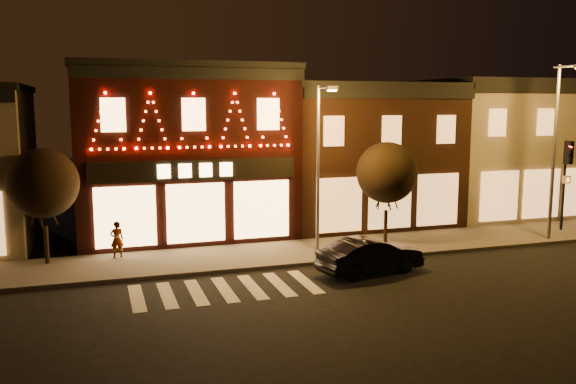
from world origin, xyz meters
TOP-DOWN VIEW (x-y plane):
  - ground at (0.00, 0.00)m, footprint 120.00×120.00m
  - sidewalk_far at (2.00, 8.00)m, footprint 44.00×4.00m
  - building_pulp at (0.00, 13.98)m, footprint 10.20×8.34m
  - building_right_a at (9.50, 13.99)m, footprint 9.20×8.28m
  - building_right_b at (18.50, 13.99)m, footprint 9.20×8.28m
  - traffic_signal_far at (18.11, 7.84)m, footprint 0.41×0.52m
  - streetlamp_mid at (4.91, 7.57)m, footprint 0.45×1.61m
  - streetlamp_right at (16.11, 6.37)m, footprint 0.66×1.85m
  - tree_left at (-6.11, 9.10)m, footprint 2.76×2.76m
  - tree_right at (8.38, 8.17)m, footprint 2.76×2.76m
  - dark_sedan at (5.75, 4.31)m, footprint 4.39×2.22m
  - pedestrian at (-3.41, 9.20)m, footprint 0.60×0.45m

SIDE VIEW (x-z plane):
  - ground at x=0.00m, z-range 0.00..0.00m
  - sidewalk_far at x=2.00m, z-range 0.00..0.15m
  - dark_sedan at x=5.75m, z-range 0.00..1.38m
  - pedestrian at x=-3.41m, z-range 0.15..1.67m
  - traffic_signal_far at x=18.11m, z-range 1.12..5.64m
  - tree_left at x=-6.11m, z-range 1.07..5.68m
  - tree_right at x=8.38m, z-range 1.07..5.69m
  - building_right_a at x=9.50m, z-range 0.01..7.51m
  - building_right_b at x=18.50m, z-range 0.01..7.81m
  - building_pulp at x=0.00m, z-range 0.01..8.31m
  - streetlamp_mid at x=4.91m, z-range 0.76..7.82m
  - streetlamp_right at x=16.11m, z-range 0.85..8.90m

